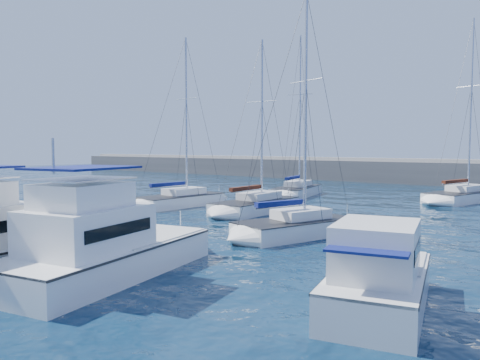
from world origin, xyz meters
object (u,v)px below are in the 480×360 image
Objects in this scene: sailboat_mid_b at (256,206)px; sailboat_back_a at (297,190)px; motor_yacht_stbd_inner at (101,248)px; sailboat_mid_a at (180,200)px; sailboat_mid_c at (296,227)px; sailboat_back_b at (463,196)px; motor_yacht_stbd_outer at (378,281)px.

sailboat_mid_b is 13.06m from sailboat_back_a.
sailboat_back_a is (-4.04, 12.42, 0.04)m from sailboat_mid_b.
motor_yacht_stbd_inner is 0.72× the size of sailboat_mid_b.
sailboat_mid_a reaches higher than sailboat_mid_c.
motor_yacht_stbd_inner is 35.98m from sailboat_back_b.
motor_yacht_stbd_outer is at bearing -67.74° from sailboat_back_a.
sailboat_back_a is at bearing -147.31° from sailboat_back_b.
sailboat_back_a is (-11.71, 18.93, 0.02)m from sailboat_mid_c.
sailboat_mid_b reaches higher than motor_yacht_stbd_inner.
sailboat_mid_a is 15.84m from sailboat_mid_c.
sailboat_mid_b is at bearing 156.47° from sailboat_mid_c.
sailboat_mid_c is at bearing -42.58° from sailboat_mid_b.
sailboat_mid_b is (-16.00, 15.13, -0.43)m from motor_yacht_stbd_outer.
motor_yacht_stbd_outer is 27.14m from sailboat_mid_a.
sailboat_mid_b is (7.22, 1.09, -0.01)m from sailboat_mid_a.
sailboat_back_b is at bearing 84.82° from motor_yacht_stbd_outer.
sailboat_back_b is at bearing 99.67° from sailboat_mid_c.
sailboat_back_a reaches higher than sailboat_mid_b.
sailboat_back_b reaches higher than motor_yacht_stbd_inner.
motor_yacht_stbd_inner is 1.46× the size of motor_yacht_stbd_outer.
sailboat_back_b is (10.68, 17.46, 0.03)m from sailboat_mid_b.
motor_yacht_stbd_inner is at bearing -85.15° from sailboat_back_a.
sailboat_back_a is at bearing 111.60° from motor_yacht_stbd_outer.
sailboat_back_a is at bearing 105.82° from sailboat_mid_b.
motor_yacht_stbd_inner reaches higher than motor_yacht_stbd_outer.
sailboat_back_a is at bearing 95.72° from motor_yacht_stbd_inner.
sailboat_mid_c is 22.26m from sailboat_back_a.
sailboat_back_b is at bearing 5.15° from sailboat_back_a.
sailboat_back_a is at bearing 79.67° from sailboat_mid_a.
sailboat_mid_c is at bearing -17.12° from sailboat_mid_a.
motor_yacht_stbd_inner is at bearing -79.88° from sailboat_mid_c.
sailboat_back_a is 15.57m from sailboat_back_b.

